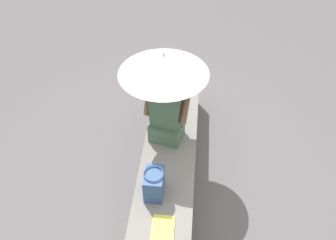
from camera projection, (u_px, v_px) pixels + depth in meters
ground_plane at (169, 173)px, 3.93m from camera, size 14.00×14.00×0.00m
stone_bench at (169, 162)px, 3.79m from camera, size 2.62×0.57×0.42m
person_seated at (167, 111)px, 3.51m from camera, size 0.35×0.50×0.90m
parasol at (164, 64)px, 3.15m from camera, size 0.88×0.88×1.08m
handbag_black at (154, 183)px, 3.13m from camera, size 0.25×0.19×0.30m
magazine at (163, 230)px, 2.95m from camera, size 0.28×0.20×0.01m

